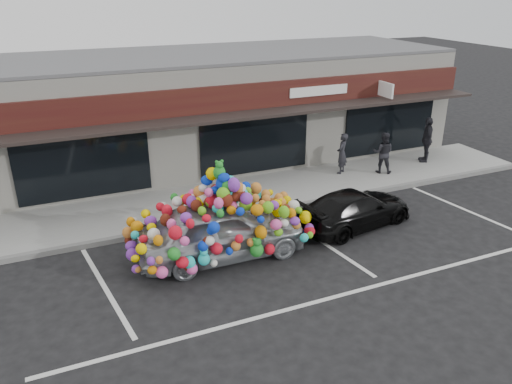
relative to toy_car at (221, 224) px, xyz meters
name	(u,v)px	position (x,y,z in m)	size (l,w,h in m)	color
ground	(232,265)	(0.07, -0.59, -0.95)	(90.00, 90.00, 0.00)	black
shop_building	(154,113)	(0.07, 7.85, 1.21)	(24.00, 7.20, 4.31)	white
sidewalk	(189,205)	(0.07, 3.41, -0.88)	(26.00, 3.00, 0.15)	gray
kerb	(203,223)	(0.07, 1.91, -0.88)	(26.00, 0.18, 0.16)	slate
parking_stripe_left	(105,288)	(-3.13, -0.39, -0.95)	(0.12, 4.40, 0.01)	silver
parking_stripe_mid	(321,241)	(2.87, -0.39, -0.95)	(0.12, 4.40, 0.01)	silver
parking_stripe_right	(465,210)	(8.27, -0.39, -0.95)	(0.12, 4.40, 0.01)	silver
lane_line	(345,294)	(2.07, -2.89, -0.95)	(14.00, 0.12, 0.01)	silver
toy_car	(221,224)	(0.00, 0.00, 0.00)	(3.27, 4.85, 2.81)	#939A9C
black_sedan	(355,209)	(4.29, 0.11, -0.40)	(3.85, 1.56, 1.12)	black
pedestrian_a	(342,153)	(6.16, 3.81, -0.03)	(0.57, 0.37, 1.55)	black
pedestrian_b	(383,153)	(7.61, 3.26, -0.02)	(0.76, 0.59, 1.57)	black
pedestrian_c	(427,140)	(9.99, 3.63, 0.10)	(0.44, 1.06, 1.81)	black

